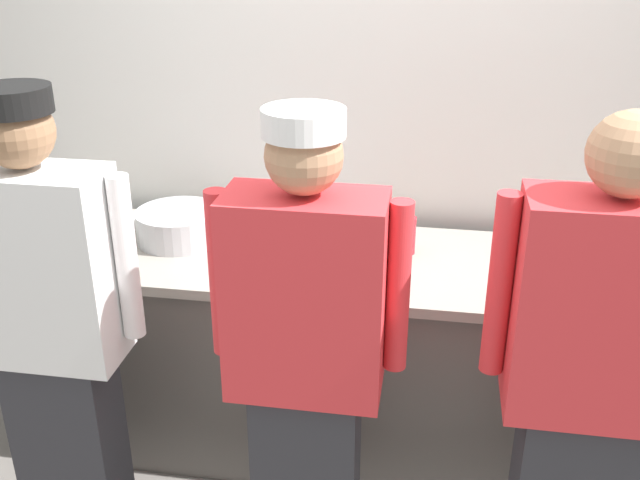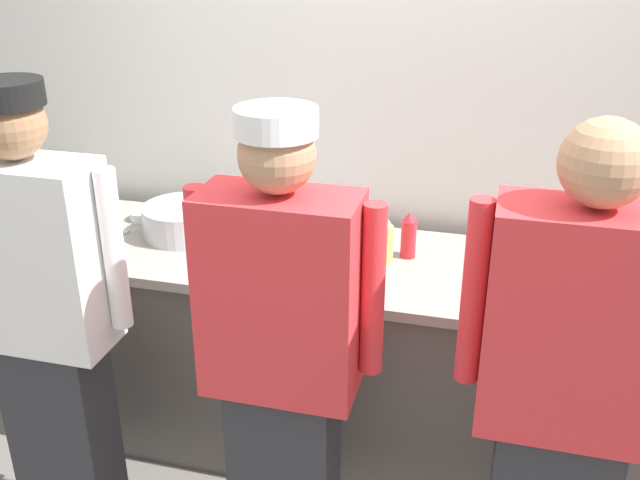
{
  "view_description": "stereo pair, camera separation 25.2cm",
  "coord_description": "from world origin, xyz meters",
  "views": [
    {
      "loc": [
        0.32,
        -2.18,
        2.13
      ],
      "look_at": [
        -0.11,
        0.42,
        0.96
      ],
      "focal_mm": 40.49,
      "sensor_mm": 36.0,
      "label": 1
    },
    {
      "loc": [
        0.56,
        -2.13,
        2.13
      ],
      "look_at": [
        -0.11,
        0.42,
        0.96
      ],
      "focal_mm": 40.49,
      "sensor_mm": 36.0,
      "label": 2
    }
  ],
  "objects": [
    {
      "name": "chef_near_left",
      "position": [
        -0.88,
        -0.32,
        0.91
      ],
      "size": [
        0.61,
        0.24,
        1.7
      ],
      "color": "#2D2D33",
      "rests_on": "ground"
    },
    {
      "name": "squeeze_bottle_primary",
      "position": [
        0.24,
        0.47,
        0.99
      ],
      "size": [
        0.06,
        0.06,
        0.19
      ],
      "color": "red",
      "rests_on": "prep_counter"
    },
    {
      "name": "ramekin_green_sauce",
      "position": [
        -0.97,
        0.55,
        0.92
      ],
      "size": [
        0.1,
        0.1,
        0.04
      ],
      "color": "white",
      "rests_on": "prep_counter"
    },
    {
      "name": "ramekin_red_sauce",
      "position": [
        0.71,
        0.44,
        0.92
      ],
      "size": [
        0.1,
        0.1,
        0.04
      ],
      "color": "white",
      "rests_on": "prep_counter"
    },
    {
      "name": "chefs_knife",
      "position": [
        -1.12,
        0.4,
        0.91
      ],
      "size": [
        0.27,
        0.03,
        0.02
      ],
      "color": "#B7BABF",
      "rests_on": "prep_counter"
    },
    {
      "name": "wall_back",
      "position": [
        0.0,
        0.88,
        1.36
      ],
      "size": [
        4.39,
        0.1,
        2.72
      ],
      "color": "silver",
      "rests_on": "ground"
    },
    {
      "name": "squeeze_bottle_secondary",
      "position": [
        0.16,
        0.39,
        0.99
      ],
      "size": [
        0.06,
        0.06,
        0.19
      ],
      "color": "#E5E066",
      "rests_on": "prep_counter"
    },
    {
      "name": "chef_center",
      "position": [
        -0.03,
        -0.35,
        0.9
      ],
      "size": [
        0.61,
        0.24,
        1.68
      ],
      "color": "#2D2D33",
      "rests_on": "ground"
    },
    {
      "name": "prep_counter",
      "position": [
        0.0,
        0.38,
        0.45
      ],
      "size": [
        2.8,
        0.73,
        0.9
      ],
      "color": "#56514C",
      "rests_on": "ground"
    },
    {
      "name": "sheet_tray",
      "position": [
        -0.21,
        0.42,
        0.91
      ],
      "size": [
        0.43,
        0.34,
        0.02
      ],
      "primitive_type": "cube",
      "rotation": [
        0.0,
        0.0,
        -0.03
      ],
      "color": "#B7BABF",
      "rests_on": "prep_counter"
    },
    {
      "name": "mixing_bowl_steel",
      "position": [
        -0.71,
        0.45,
        0.97
      ],
      "size": [
        0.35,
        0.35,
        0.13
      ],
      "primitive_type": "cylinder",
      "color": "#B7BABF",
      "rests_on": "prep_counter"
    },
    {
      "name": "chef_far_right",
      "position": [
        0.8,
        -0.36,
        0.91
      ],
      "size": [
        0.62,
        0.24,
        1.71
      ],
      "color": "#2D2D33",
      "rests_on": "ground"
    },
    {
      "name": "plate_stack_front",
      "position": [
        1.05,
        0.33,
        0.95
      ],
      "size": [
        0.23,
        0.23,
        0.1
      ],
      "color": "white",
      "rests_on": "prep_counter"
    }
  ]
}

